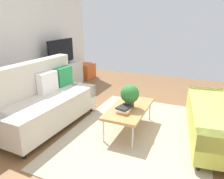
# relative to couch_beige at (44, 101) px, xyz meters

# --- Properties ---
(ground_plane) EXTENTS (7.68, 7.68, 0.00)m
(ground_plane) POSITION_rel_couch_beige_xyz_m (0.31, -1.48, -0.45)
(ground_plane) COLOR brown
(area_rug) EXTENTS (2.90, 2.20, 0.01)m
(area_rug) POSITION_rel_couch_beige_xyz_m (0.33, -1.62, -0.44)
(area_rug) COLOR tan
(area_rug) RESTS_ON ground_plane
(couch_beige) EXTENTS (1.94, 0.92, 1.10)m
(couch_beige) POSITION_rel_couch_beige_xyz_m (0.00, 0.00, 0.00)
(couch_beige) COLOR beige
(couch_beige) RESTS_ON ground_plane
(coffee_table) EXTENTS (1.10, 0.56, 0.42)m
(coffee_table) POSITION_rel_couch_beige_xyz_m (0.38, -1.42, -0.05)
(coffee_table) COLOR #B7844C
(coffee_table) RESTS_ON ground_plane
(tv_console) EXTENTS (1.40, 0.44, 0.64)m
(tv_console) POSITION_rel_couch_beige_xyz_m (1.87, 0.98, -0.13)
(tv_console) COLOR silver
(tv_console) RESTS_ON ground_plane
(tv) EXTENTS (1.00, 0.20, 0.64)m
(tv) POSITION_rel_couch_beige_xyz_m (1.87, 0.96, 0.51)
(tv) COLOR black
(tv) RESTS_ON tv_console
(storage_trunk) EXTENTS (0.52, 0.40, 0.44)m
(storage_trunk) POSITION_rel_couch_beige_xyz_m (2.97, 0.88, -0.23)
(storage_trunk) COLOR orange
(storage_trunk) RESTS_ON ground_plane
(potted_plant) EXTENTS (0.30, 0.30, 0.39)m
(potted_plant) POSITION_rel_couch_beige_xyz_m (0.36, -1.43, 0.20)
(potted_plant) COLOR brown
(potted_plant) RESTS_ON coffee_table
(table_book_0) EXTENTS (0.25, 0.19, 0.03)m
(table_book_0) POSITION_rel_couch_beige_xyz_m (0.18, -1.41, -0.01)
(table_book_0) COLOR orange
(table_book_0) RESTS_ON coffee_table
(table_book_1) EXTENTS (0.25, 0.19, 0.04)m
(table_book_1) POSITION_rel_couch_beige_xyz_m (0.18, -1.41, 0.02)
(table_book_1) COLOR silver
(table_book_1) RESTS_ON table_book_0
(table_book_2) EXTENTS (0.28, 0.23, 0.03)m
(table_book_2) POSITION_rel_couch_beige_xyz_m (0.18, -1.41, 0.05)
(table_book_2) COLOR #262626
(table_book_2) RESTS_ON table_book_1
(vase_0) EXTENTS (0.12, 0.12, 0.15)m
(vase_0) POSITION_rel_couch_beige_xyz_m (1.29, 1.03, 0.27)
(vase_0) COLOR #33B29E
(vase_0) RESTS_ON tv_console
(bottle_0) EXTENTS (0.04, 0.04, 0.18)m
(bottle_0) POSITION_rel_couch_beige_xyz_m (1.47, 0.94, 0.29)
(bottle_0) COLOR orange
(bottle_0) RESTS_ON tv_console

